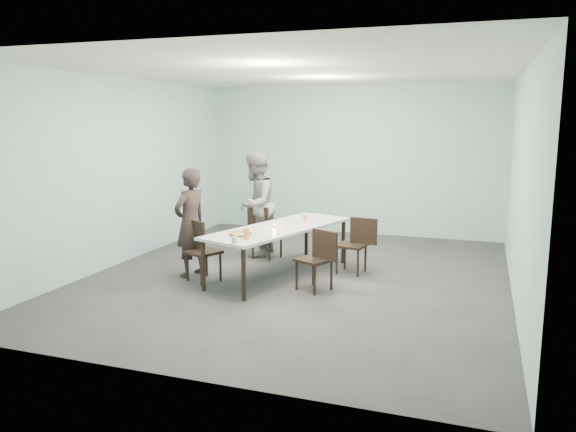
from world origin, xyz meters
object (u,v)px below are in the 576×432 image
(chair_near_right, at_px, (319,256))
(side_plate, at_px, (261,233))
(chair_near_left, at_px, (200,246))
(diner_far, at_px, (256,204))
(diner_near, at_px, (190,223))
(tealight, at_px, (274,226))
(beer_glass, at_px, (246,234))
(chair_far_left, at_px, (263,229))
(chair_far_right, at_px, (357,241))
(pizza, at_px, (241,235))
(water_tumbler, at_px, (235,240))
(amber_tumbler, at_px, (305,218))
(table, at_px, (279,231))

(chair_near_right, distance_m, side_plate, 0.89)
(chair_near_left, distance_m, diner_far, 1.70)
(diner_near, height_order, tealight, diner_near)
(beer_glass, bearing_deg, diner_near, 154.51)
(chair_far_left, distance_m, diner_near, 1.55)
(chair_near_left, xyz_separation_m, chair_far_right, (2.08, 1.08, 0.00))
(chair_near_right, xyz_separation_m, pizza, (-1.05, -0.23, 0.27))
(diner_far, bearing_deg, water_tumbler, 14.21)
(diner_near, relative_size, amber_tumbler, 20.35)
(chair_far_right, height_order, tealight, chair_far_right)
(pizza, bearing_deg, diner_far, 106.34)
(chair_near_left, height_order, chair_far_left, same)
(pizza, xyz_separation_m, amber_tumbler, (0.47, 1.44, 0.02))
(chair_far_left, height_order, amber_tumbler, chair_far_left)
(chair_far_left, relative_size, water_tumbler, 9.67)
(chair_far_left, height_order, chair_far_right, same)
(diner_far, bearing_deg, chair_near_right, 42.66)
(diner_near, distance_m, side_plate, 1.17)
(chair_near_left, xyz_separation_m, water_tumbler, (0.86, -0.67, 0.29))
(chair_near_left, bearing_deg, tealight, 54.50)
(diner_far, height_order, water_tumbler, diner_far)
(chair_far_right, relative_size, amber_tumbler, 10.88)
(chair_near_right, relative_size, beer_glass, 5.80)
(chair_near_left, distance_m, pizza, 0.81)
(tealight, bearing_deg, chair_near_left, -152.18)
(chair_near_left, relative_size, diner_far, 0.49)
(diner_near, bearing_deg, chair_near_left, 73.24)
(chair_near_left, xyz_separation_m, beer_glass, (0.91, -0.40, 0.32))
(water_tumbler, bearing_deg, chair_far_left, 102.42)
(chair_far_right, height_order, water_tumbler, chair_far_right)
(chair_far_left, distance_m, tealight, 1.22)
(table, distance_m, pizza, 0.84)
(pizza, height_order, water_tumbler, water_tumbler)
(diner_far, distance_m, amber_tumbler, 1.10)
(chair_near_right, height_order, diner_near, diner_near)
(chair_near_right, height_order, water_tumbler, chair_near_right)
(chair_far_left, distance_m, pizza, 1.81)
(chair_far_right, height_order, diner_far, diner_far)
(chair_near_right, relative_size, tealight, 15.54)
(diner_near, distance_m, pizza, 1.04)
(diner_near, distance_m, amber_tumbler, 1.81)
(chair_far_right, relative_size, water_tumbler, 9.67)
(diner_near, relative_size, water_tumbler, 18.09)
(amber_tumbler, bearing_deg, side_plate, -103.56)
(pizza, relative_size, water_tumbler, 3.78)
(tealight, bearing_deg, pizza, -107.47)
(diner_far, distance_m, tealight, 1.38)
(table, xyz_separation_m, pizza, (-0.28, -0.79, 0.08))
(diner_far, bearing_deg, side_plate, 23.22)
(chair_far_right, bearing_deg, pizza, 51.71)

